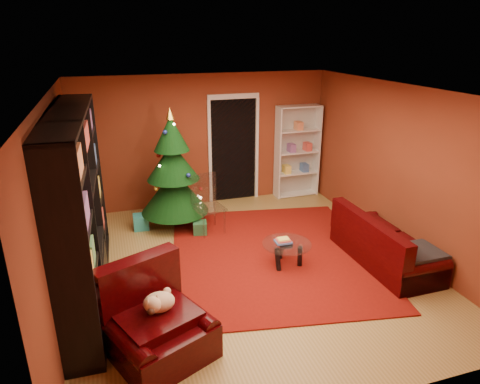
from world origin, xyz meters
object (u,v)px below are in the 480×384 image
object	(u,v)px
gift_box_green	(200,228)
dog	(159,302)
sofa	(386,239)
media_unit	(78,209)
gift_box_teal	(141,222)
rug	(271,254)
gift_box_red	(174,203)
white_bookshelf	(297,152)
armchair	(159,322)
christmas_tree	(173,170)
coffee_table	(286,254)
acrylic_chair	(209,208)

from	to	relation	value
gift_box_green	dog	world-z (taller)	dog
dog	sofa	distance (m)	3.63
media_unit	gift_box_teal	distance (m)	2.30
rug	gift_box_red	xyz separation A→B (m)	(-1.15, 2.38, 0.10)
white_bookshelf	sofa	bearing A→B (deg)	-89.05
rug	media_unit	distance (m)	3.00
gift_box_green	dog	size ratio (longest dim) A/B	0.58
white_bookshelf	armchair	bearing A→B (deg)	-130.67
gift_box_teal	sofa	world-z (taller)	sofa
gift_box_green	armchair	size ratio (longest dim) A/B	0.22
rug	armchair	size ratio (longest dim) A/B	3.38
gift_box_red	sofa	bearing A→B (deg)	-49.03
sofa	rug	bearing A→B (deg)	64.28
christmas_tree	gift_box_green	bearing A→B (deg)	-58.44
white_bookshelf	coffee_table	world-z (taller)	white_bookshelf
rug	gift_box_teal	distance (m)	2.47
gift_box_teal	gift_box_green	bearing A→B (deg)	-29.51
christmas_tree	gift_box_red	size ratio (longest dim) A/B	9.64
dog	coffee_table	xyz separation A→B (m)	(2.04, 1.27, -0.42)
rug	media_unit	size ratio (longest dim) A/B	1.12
gift_box_teal	gift_box_red	size ratio (longest dim) A/B	1.18
armchair	coffee_table	size ratio (longest dim) A/B	1.45
armchair	acrylic_chair	xyz separation A→B (m)	(1.23, 2.80, 0.05)
dog	white_bookshelf	bearing A→B (deg)	25.60
gift_box_teal	acrylic_chair	distance (m)	1.29
gift_box_green	sofa	world-z (taller)	sofa
christmas_tree	coffee_table	world-z (taller)	christmas_tree
armchair	christmas_tree	bearing A→B (deg)	53.92
gift_box_red	coffee_table	bearing A→B (deg)	-65.83
dog	acrylic_chair	world-z (taller)	acrylic_chair
sofa	acrylic_chair	bearing A→B (deg)	51.13
christmas_tree	armchair	bearing A→B (deg)	-102.26
christmas_tree	gift_box_red	bearing A→B (deg)	82.47
gift_box_green	dog	xyz separation A→B (m)	(-1.03, -2.72, 0.50)
armchair	acrylic_chair	size ratio (longest dim) A/B	1.13
rug	gift_box_red	size ratio (longest dim) A/B	16.06
gift_box_teal	dog	bearing A→B (deg)	-91.26
dog	acrylic_chair	bearing A→B (deg)	42.39
white_bookshelf	armchair	world-z (taller)	white_bookshelf
media_unit	gift_box_red	distance (m)	3.25
coffee_table	armchair	bearing A→B (deg)	-147.00
gift_box_red	media_unit	bearing A→B (deg)	-121.39
gift_box_teal	armchair	distance (m)	3.34
christmas_tree	gift_box_teal	distance (m)	1.11
acrylic_chair	white_bookshelf	bearing A→B (deg)	18.05
gift_box_teal	gift_box_green	world-z (taller)	gift_box_teal
armchair	coffee_table	world-z (taller)	armchair
rug	sofa	distance (m)	1.77
gift_box_red	dog	size ratio (longest dim) A/B	0.56
acrylic_chair	christmas_tree	bearing A→B (deg)	122.41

